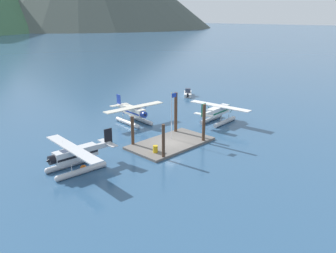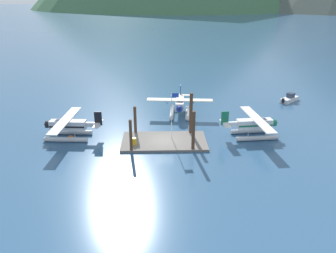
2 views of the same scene
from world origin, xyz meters
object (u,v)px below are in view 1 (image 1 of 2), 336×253
seaplane_cream_bow_right (134,113)px  seaplane_white_stbd_fwd (218,113)px  seaplane_silver_port_fwd (76,157)px  boat_white_open_east (188,93)px  flagpole (172,110)px  fuel_drum (155,149)px  mooring_buoy (84,168)px

seaplane_cream_bow_right → seaplane_white_stbd_fwd: (9.57, -9.21, 0.00)m
seaplane_silver_port_fwd → seaplane_cream_bow_right: bearing=29.6°
seaplane_silver_port_fwd → boat_white_open_east: 39.48m
seaplane_cream_bow_right → flagpole: bearing=-99.2°
fuel_drum → seaplane_cream_bow_right: (6.59, 11.89, 0.84)m
seaplane_cream_bow_right → seaplane_white_stbd_fwd: size_ratio=1.00×
seaplane_cream_bow_right → seaplane_silver_port_fwd: 17.98m
fuel_drum → seaplane_cream_bow_right: bearing=61.0°
boat_white_open_east → flagpole: bearing=-142.9°
seaplane_white_stbd_fwd → boat_white_open_east: size_ratio=2.52×
seaplane_silver_port_fwd → seaplane_white_stbd_fwd: bearing=-0.7°
mooring_buoy → seaplane_cream_bow_right: seaplane_cream_bow_right is taller
flagpole → boat_white_open_east: (22.14, 16.72, -3.75)m
seaplane_cream_bow_right → fuel_drum: bearing=-119.0°
flagpole → mooring_buoy: (-13.64, 0.20, -3.88)m
fuel_drum → mooring_buoy: 8.93m
flagpole → seaplane_cream_bow_right: 10.34m
flagpole → boat_white_open_east: bearing=37.1°
flagpole → boat_white_open_east: 28.00m
seaplane_white_stbd_fwd → boat_white_open_east: 19.50m
flagpole → seaplane_cream_bow_right: flagpole is taller
seaplane_cream_bow_right → seaplane_silver_port_fwd: size_ratio=1.00×
flagpole → seaplane_white_stbd_fwd: bearing=3.4°
flagpole → seaplane_cream_bow_right: size_ratio=0.61×
seaplane_white_stbd_fwd → seaplane_cream_bow_right: bearing=136.1°
seaplane_white_stbd_fwd → fuel_drum: bearing=-170.6°
seaplane_white_stbd_fwd → flagpole: bearing=-176.6°
seaplane_white_stbd_fwd → mooring_buoy: bearing=-179.0°
flagpole → seaplane_white_stbd_fwd: size_ratio=0.61×
seaplane_cream_bow_right → boat_white_open_east: seaplane_cream_bow_right is taller
flagpole → mooring_buoy: flagpole is taller
flagpole → fuel_drum: 6.43m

